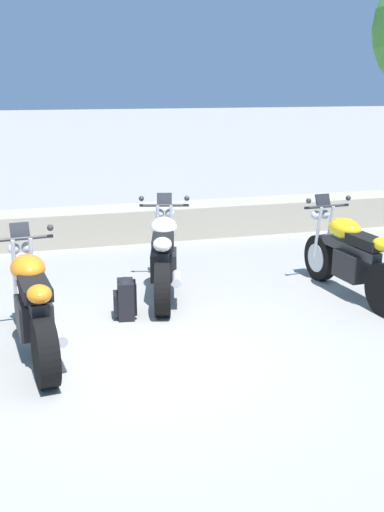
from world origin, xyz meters
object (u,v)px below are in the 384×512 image
motorcycle_orange_near_left (33,307)px  motorcycle_yellow_far_right (351,258)px  motorcycle_white_centre (164,257)px  rider_backpack (125,297)px

motorcycle_orange_near_left → motorcycle_yellow_far_right: same height
motorcycle_white_centre → motorcycle_yellow_far_right: (2.24, -0.69, 0.00)m
motorcycle_white_centre → rider_backpack: (-0.63, -0.68, -0.24)m
motorcycle_orange_near_left → motorcycle_white_centre: bearing=39.7°
motorcycle_yellow_far_right → rider_backpack: 2.88m
motorcycle_orange_near_left → rider_backpack: motorcycle_orange_near_left is taller
motorcycle_yellow_far_right → motorcycle_white_centre: bearing=162.9°
motorcycle_yellow_far_right → rider_backpack: motorcycle_yellow_far_right is taller
motorcycle_orange_near_left → motorcycle_yellow_far_right: 3.96m
motorcycle_orange_near_left → rider_backpack: bearing=33.9°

